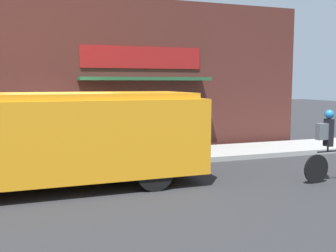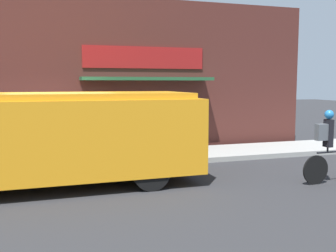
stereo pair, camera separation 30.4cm
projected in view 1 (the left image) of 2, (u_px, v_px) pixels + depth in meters
ground_plane at (61, 174)px, 9.67m from camera, size 70.00×70.00×0.00m
sidewalk at (58, 163)px, 10.60m from camera, size 28.00×2.02×0.14m
storefront at (55, 76)px, 11.65m from camera, size 16.89×0.98×4.87m
school_bus at (63, 137)px, 8.34m from camera, size 6.47×2.69×2.01m
cyclist at (329, 147)px, 8.78m from camera, size 1.59×0.20×1.63m
trash_bin at (86, 141)px, 11.29m from camera, size 0.53×0.53×0.85m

